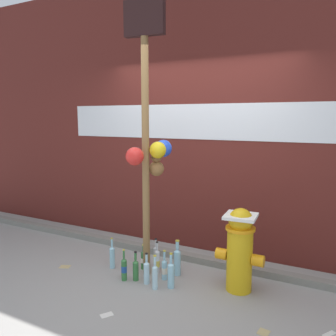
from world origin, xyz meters
name	(u,v)px	position (x,y,z in m)	size (l,w,h in m)	color
ground_plane	(148,292)	(0.00, 0.00, 0.00)	(14.00, 14.00, 0.00)	gray
building_wall	(202,115)	(0.00, 1.42, 1.80)	(10.00, 0.21, 3.60)	#561E19
curb_strip	(185,256)	(0.00, 0.92, 0.04)	(8.00, 0.12, 0.08)	slate
memorial_post	(149,124)	(-0.19, 0.37, 1.69)	(0.46, 0.52, 2.95)	olive
fire_hydrant	(240,248)	(0.81, 0.47, 0.45)	(0.49, 0.33, 0.86)	gold
bottle_0	(147,271)	(-0.11, 0.16, 0.13)	(0.06, 0.06, 0.34)	#B2DBEA
bottle_1	(177,260)	(0.10, 0.49, 0.17)	(0.08, 0.08, 0.41)	#93CCE0
bottle_2	(124,269)	(-0.36, 0.11, 0.13)	(0.06, 0.06, 0.35)	#337038
bottle_3	(156,257)	(-0.20, 0.53, 0.14)	(0.06, 0.06, 0.36)	silver
bottle_4	(144,259)	(-0.32, 0.45, 0.12)	(0.07, 0.07, 0.30)	#337038
bottle_5	(112,256)	(-0.66, 0.30, 0.14)	(0.06, 0.06, 0.37)	#93CCE0
bottle_6	(164,269)	(0.02, 0.33, 0.12)	(0.06, 0.06, 0.33)	#93CCE0
bottle_7	(171,274)	(0.17, 0.20, 0.15)	(0.07, 0.07, 0.38)	#93CCE0
bottle_8	(157,261)	(-0.13, 0.44, 0.14)	(0.06, 0.06, 0.37)	silver
bottle_9	(136,269)	(-0.25, 0.16, 0.13)	(0.06, 0.06, 0.33)	#337038
bottle_10	(155,276)	(0.03, 0.10, 0.15)	(0.06, 0.06, 0.37)	#B2DBEA
litter_0	(264,332)	(1.19, -0.13, 0.00)	(0.09, 0.10, 0.01)	tan
litter_1	(107,315)	(-0.12, -0.52, 0.00)	(0.07, 0.11, 0.01)	silver
litter_2	(329,334)	(1.67, 0.09, 0.00)	(0.13, 0.05, 0.01)	silver
litter_3	(65,267)	(-1.18, 0.06, 0.00)	(0.12, 0.09, 0.01)	tan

